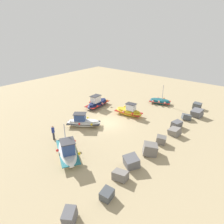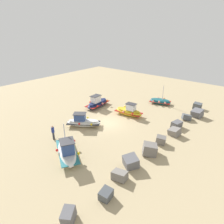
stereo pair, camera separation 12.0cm
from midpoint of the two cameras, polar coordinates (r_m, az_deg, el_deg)
The scene contains 8 objects.
ground_plane at distance 24.83m, azimuth -1.44°, elevation -3.16°, with size 55.66×55.66×0.00m, color tan.
fishing_boat_0 at distance 18.86m, azimuth -13.10°, elevation -10.98°, with size 3.70×4.89×3.12m.
fishing_boat_1 at distance 26.79m, azimuth 4.82°, elevation 0.24°, with size 1.90×4.08×1.80m.
fishing_boat_2 at distance 29.71m, azimuth -4.48°, elevation 2.69°, with size 4.50×2.36×1.87m.
fishing_boat_3 at distance 24.00m, azimuth -8.63°, elevation -2.88°, with size 3.60×4.18×1.72m.
fishing_boat_4 at distance 31.76m, azimuth 13.78°, elevation 3.08°, with size 2.31×3.57×3.15m.
person_walking at distance 21.79m, azimuth -17.05°, elevation -5.53°, with size 0.32×0.32×1.64m.
breakwater_rocks at distance 21.83m, azimuth 15.39°, elevation -6.80°, with size 25.26×2.54×1.31m.
Camera 1 is at (16.73, 14.55, 11.16)m, focal length 31.13 mm.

